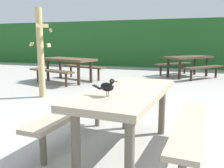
# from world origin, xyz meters

# --- Properties ---
(ground_plane) EXTENTS (60.00, 60.00, 0.00)m
(ground_plane) POSITION_xyz_m (0.00, 0.00, 0.00)
(ground_plane) COLOR #A3A099
(hedge_wall) EXTENTS (28.00, 2.19, 2.28)m
(hedge_wall) POSITION_xyz_m (0.00, 10.36, 1.14)
(hedge_wall) COLOR #235B23
(hedge_wall) RESTS_ON ground
(picnic_table_foreground) EXTENTS (1.77, 1.84, 0.74)m
(picnic_table_foreground) POSITION_xyz_m (-0.29, 0.10, 0.56)
(picnic_table_foreground) COLOR gray
(picnic_table_foreground) RESTS_ON ground
(bird_grackle) EXTENTS (0.28, 0.11, 0.18)m
(bird_grackle) POSITION_xyz_m (-0.38, -0.30, 0.84)
(bird_grackle) COLOR black
(bird_grackle) RESTS_ON picnic_table_foreground
(picnic_table_mid_left) EXTENTS (2.38, 2.38, 0.74)m
(picnic_table_mid_left) POSITION_xyz_m (0.12, 6.59, 0.56)
(picnic_table_mid_left) COLOR #473828
(picnic_table_mid_left) RESTS_ON ground
(picnic_table_mid_right) EXTENTS (2.14, 2.12, 0.74)m
(picnic_table_mid_right) POSITION_xyz_m (-3.40, 4.27, 0.56)
(picnic_table_mid_right) COLOR brown
(picnic_table_mid_right) RESTS_ON ground
(stalk_post_left_side) EXTENTS (0.60, 0.56, 1.99)m
(stalk_post_left_side) POSITION_xyz_m (-2.90, 2.17, 1.02)
(stalk_post_left_side) COLOR tan
(stalk_post_left_side) RESTS_ON ground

